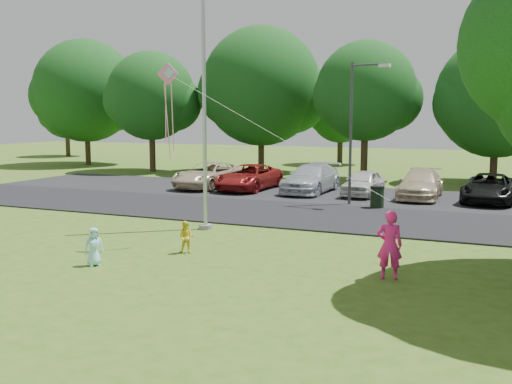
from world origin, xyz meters
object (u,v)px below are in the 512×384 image
at_px(woman, 390,245).
at_px(kite, 172,90).
at_px(child_blue, 94,247).
at_px(flagpole, 204,113).
at_px(street_lamp, 356,120).
at_px(trash_can, 377,198).
at_px(child_yellow, 186,237).

relative_size(woman, kite, 0.24).
distance_m(woman, child_blue, 7.88).
height_order(flagpole, street_lamp, flagpole).
distance_m(trash_can, woman, 11.10).
xyz_separation_m(woman, kite, (-6.72, 0.86, 3.98)).
height_order(flagpole, trash_can, flagpole).
height_order(street_lamp, child_blue, street_lamp).
bearing_deg(child_yellow, trash_can, 54.76).
bearing_deg(child_yellow, kite, 129.16).
bearing_deg(child_yellow, woman, -19.58).
distance_m(trash_can, child_blue, 13.72).
bearing_deg(trash_can, child_yellow, -109.31).
bearing_deg(child_blue, street_lamp, 20.46).
xyz_separation_m(child_blue, kite, (0.94, 2.68, 4.32)).
distance_m(child_yellow, child_blue, 2.74).
bearing_deg(woman, child_blue, 2.05).
distance_m(street_lamp, child_blue, 14.20).
bearing_deg(child_yellow, child_blue, -142.33).
bearing_deg(trash_can, child_blue, -112.68).
height_order(trash_can, child_yellow, trash_can).
distance_m(flagpole, child_blue, 6.80).
xyz_separation_m(street_lamp, child_yellow, (-2.54, -10.95, -3.39)).
bearing_deg(woman, street_lamp, -84.19).
bearing_deg(flagpole, kite, -80.17).
xyz_separation_m(trash_can, woman, (2.37, -10.83, 0.37)).
distance_m(flagpole, child_yellow, 5.24).
relative_size(child_yellow, kite, 0.14).
distance_m(flagpole, kite, 3.17).
height_order(trash_can, woman, woman).
bearing_deg(trash_can, woman, -77.65).
distance_m(street_lamp, kite, 11.00).
xyz_separation_m(street_lamp, trash_can, (1.12, -0.50, -3.38)).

